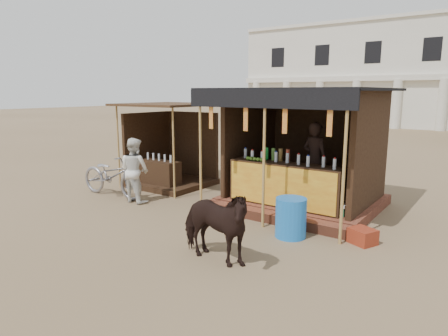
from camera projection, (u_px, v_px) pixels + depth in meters
ground at (174, 239)px, 7.44m from camera, size 120.00×120.00×0.00m
main_stall at (303, 164)px, 9.36m from camera, size 3.60×3.61×2.78m
secondary_stall at (168, 156)px, 11.67m from camera, size 2.40×2.40×2.38m
cow at (213, 225)px, 6.32m from camera, size 1.50×0.73×1.24m
motorbike at (112, 175)px, 10.37m from camera, size 2.16×0.80×1.12m
bystander at (135, 170)px, 9.82m from camera, size 0.78×0.61×1.60m
blue_barrel at (291, 218)px, 7.49m from camera, size 0.75×0.75×0.75m
red_crate at (362, 236)px, 7.19m from camera, size 0.55×0.52×0.28m
cooler at (330, 212)px, 8.31m from camera, size 0.70×0.53×0.46m
background_building at (409, 75)px, 31.79m from camera, size 26.00×7.45×8.18m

